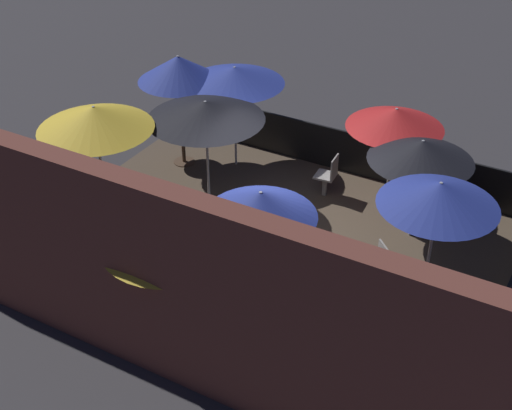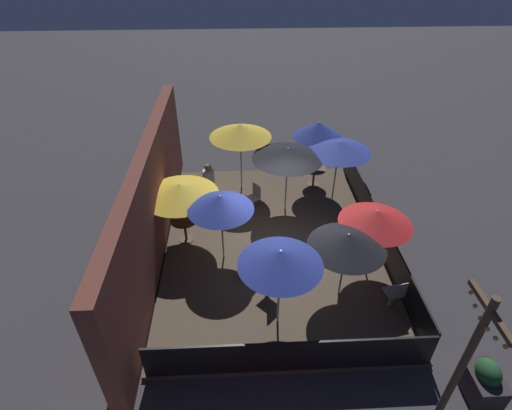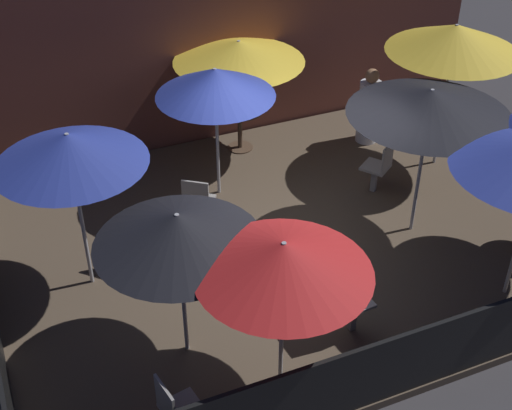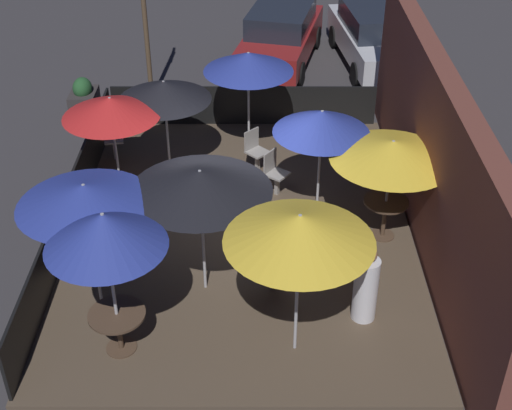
{
  "view_description": "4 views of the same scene",
  "coord_description": "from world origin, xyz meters",
  "px_view_note": "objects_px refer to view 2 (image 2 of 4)",
  "views": [
    {
      "loc": [
        -4.99,
        9.44,
        8.03
      ],
      "look_at": [
        0.2,
        0.23,
        1.07
      ],
      "focal_mm": 50.0,
      "sensor_mm": 36.0,
      "label": 1
    },
    {
      "loc": [
        -9.19,
        0.96,
        8.1
      ],
      "look_at": [
        0.45,
        0.49,
        1.2
      ],
      "focal_mm": 28.0,
      "sensor_mm": 36.0,
      "label": 2
    },
    {
      "loc": [
        -3.76,
        -7.49,
        6.59
      ],
      "look_at": [
        -0.68,
        -0.26,
        1.03
      ],
      "focal_mm": 50.0,
      "sensor_mm": 36.0,
      "label": 3
    },
    {
      "loc": [
        10.93,
        0.31,
        7.98
      ],
      "look_at": [
        0.49,
        0.29,
        0.96
      ],
      "focal_mm": 50.0,
      "sensor_mm": 36.0,
      "label": 4
    }
  ],
  "objects_px": {
    "patio_umbrella_4": "(348,241)",
    "planter_box": "(483,381)",
    "dining_table_1": "(184,224)",
    "patron_0": "(209,183)",
    "patio_chair_2": "(395,293)",
    "patio_chair_3": "(343,231)",
    "patio_umbrella_5": "(376,217)",
    "patio_umbrella_6": "(288,153)",
    "patio_umbrella_7": "(220,203)",
    "patio_umbrella_8": "(339,146)",
    "patio_chair_0": "(254,197)",
    "patio_umbrella_0": "(318,130)",
    "patio_umbrella_2": "(281,258)",
    "dining_table_0": "(314,172)",
    "patio_umbrella_1": "(180,190)",
    "light_post": "(457,375)",
    "patio_chair_4": "(269,283)",
    "patio_chair_1": "(253,258)",
    "patio_umbrella_3": "(240,131)"
  },
  "relations": [
    {
      "from": "patio_umbrella_1",
      "to": "patio_umbrella_8",
      "type": "bearing_deg",
      "value": -69.28
    },
    {
      "from": "patio_chair_0",
      "to": "patio_umbrella_2",
      "type": "bearing_deg",
      "value": 59.33
    },
    {
      "from": "patio_umbrella_2",
      "to": "patio_umbrella_8",
      "type": "bearing_deg",
      "value": -25.23
    },
    {
      "from": "patio_umbrella_6",
      "to": "patio_umbrella_5",
      "type": "bearing_deg",
      "value": -147.81
    },
    {
      "from": "dining_table_1",
      "to": "patron_0",
      "type": "distance_m",
      "value": 2.28
    },
    {
      "from": "patio_umbrella_3",
      "to": "dining_table_1",
      "type": "xyz_separation_m",
      "value": [
        -2.88,
        1.75,
        -1.63
      ]
    },
    {
      "from": "patio_umbrella_3",
      "to": "patio_umbrella_4",
      "type": "distance_m",
      "value": 5.83
    },
    {
      "from": "patio_umbrella_3",
      "to": "patio_chair_4",
      "type": "xyz_separation_m",
      "value": [
        -5.27,
        -0.61,
        -1.75
      ]
    },
    {
      "from": "patio_umbrella_0",
      "to": "patio_umbrella_7",
      "type": "distance_m",
      "value": 4.95
    },
    {
      "from": "patio_umbrella_4",
      "to": "patio_umbrella_0",
      "type": "bearing_deg",
      "value": -2.21
    },
    {
      "from": "patio_umbrella_6",
      "to": "dining_table_1",
      "type": "bearing_deg",
      "value": 114.66
    },
    {
      "from": "patio_chair_4",
      "to": "patio_umbrella_0",
      "type": "bearing_deg",
      "value": -65.73
    },
    {
      "from": "patio_umbrella_1",
      "to": "patio_umbrella_7",
      "type": "bearing_deg",
      "value": -125.82
    },
    {
      "from": "patio_umbrella_5",
      "to": "dining_table_0",
      "type": "xyz_separation_m",
      "value": [
        4.47,
        0.72,
        -1.3
      ]
    },
    {
      "from": "dining_table_0",
      "to": "patio_chair_2",
      "type": "bearing_deg",
      "value": -169.88
    },
    {
      "from": "patio_umbrella_6",
      "to": "patio_chair_3",
      "type": "bearing_deg",
      "value": -142.17
    },
    {
      "from": "patio_umbrella_7",
      "to": "patio_umbrella_4",
      "type": "bearing_deg",
      "value": -117.24
    },
    {
      "from": "light_post",
      "to": "patio_umbrella_3",
      "type": "bearing_deg",
      "value": 20.17
    },
    {
      "from": "patio_umbrella_4",
      "to": "light_post",
      "type": "bearing_deg",
      "value": -167.0
    },
    {
      "from": "planter_box",
      "to": "light_post",
      "type": "xyz_separation_m",
      "value": [
        -0.9,
        1.51,
        1.81
      ]
    },
    {
      "from": "patio_umbrella_7",
      "to": "light_post",
      "type": "bearing_deg",
      "value": -143.35
    },
    {
      "from": "patio_umbrella_5",
      "to": "patio_umbrella_6",
      "type": "distance_m",
      "value": 3.6
    },
    {
      "from": "patio_umbrella_4",
      "to": "patio_umbrella_7",
      "type": "distance_m",
      "value": 3.41
    },
    {
      "from": "patio_chair_2",
      "to": "patio_umbrella_6",
      "type": "bearing_deg",
      "value": 16.91
    },
    {
      "from": "patio_umbrella_1",
      "to": "light_post",
      "type": "xyz_separation_m",
      "value": [
        -6.04,
        -5.03,
        0.31
      ]
    },
    {
      "from": "patio_chair_1",
      "to": "patio_chair_4",
      "type": "height_order",
      "value": "patio_chair_1"
    },
    {
      "from": "patron_0",
      "to": "light_post",
      "type": "xyz_separation_m",
      "value": [
        -8.23,
        -4.4,
        1.51
      ]
    },
    {
      "from": "patron_0",
      "to": "light_post",
      "type": "height_order",
      "value": "light_post"
    },
    {
      "from": "patio_chair_0",
      "to": "patio_umbrella_5",
      "type": "bearing_deg",
      "value": 98.85
    },
    {
      "from": "patio_umbrella_1",
      "to": "patio_umbrella_4",
      "type": "relative_size",
      "value": 1.07
    },
    {
      "from": "patio_umbrella_4",
      "to": "planter_box",
      "type": "relative_size",
      "value": 2.03
    },
    {
      "from": "patron_0",
      "to": "patio_chair_2",
      "type": "bearing_deg",
      "value": 117.88
    },
    {
      "from": "patio_umbrella_5",
      "to": "light_post",
      "type": "height_order",
      "value": "light_post"
    },
    {
      "from": "patio_umbrella_8",
      "to": "patio_chair_0",
      "type": "xyz_separation_m",
      "value": [
        -0.34,
        2.74,
        -1.61
      ]
    },
    {
      "from": "dining_table_1",
      "to": "patio_chair_1",
      "type": "relative_size",
      "value": 0.88
    },
    {
      "from": "patio_umbrella_3",
      "to": "patio_chair_4",
      "type": "distance_m",
      "value": 5.58
    },
    {
      "from": "patio_umbrella_0",
      "to": "dining_table_1",
      "type": "bearing_deg",
      "value": 123.38
    },
    {
      "from": "patio_chair_2",
      "to": "patio_chair_3",
      "type": "relative_size",
      "value": 1.02
    },
    {
      "from": "patio_chair_0",
      "to": "patio_chair_3",
      "type": "xyz_separation_m",
      "value": [
        -1.96,
        -2.55,
        0.01
      ]
    },
    {
      "from": "patio_chair_3",
      "to": "patron_0",
      "type": "height_order",
      "value": "patron_0"
    },
    {
      "from": "patio_chair_2",
      "to": "light_post",
      "type": "distance_m",
      "value": 3.56
    },
    {
      "from": "patio_umbrella_5",
      "to": "patio_chair_3",
      "type": "bearing_deg",
      "value": 20.69
    },
    {
      "from": "patio_umbrella_1",
      "to": "patio_umbrella_5",
      "type": "height_order",
      "value": "patio_umbrella_5"
    },
    {
      "from": "patio_umbrella_4",
      "to": "patio_chair_3",
      "type": "relative_size",
      "value": 2.2
    },
    {
      "from": "patio_umbrella_2",
      "to": "patio_chair_0",
      "type": "bearing_deg",
      "value": 4.42
    },
    {
      "from": "patio_umbrella_3",
      "to": "dining_table_1",
      "type": "relative_size",
      "value": 3.01
    },
    {
      "from": "patio_umbrella_1",
      "to": "patio_chair_4",
      "type": "xyz_separation_m",
      "value": [
        -2.39,
        -2.37,
        -1.33
      ]
    },
    {
      "from": "patio_umbrella_8",
      "to": "dining_table_0",
      "type": "height_order",
      "value": "patio_umbrella_8"
    },
    {
      "from": "patio_umbrella_1",
      "to": "patio_umbrella_4",
      "type": "xyz_separation_m",
      "value": [
        -2.4,
        -4.19,
        0.01
      ]
    },
    {
      "from": "patio_chair_3",
      "to": "patio_chair_4",
      "type": "xyz_separation_m",
      "value": [
        -1.94,
        2.32,
        -0.02
      ]
    }
  ]
}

